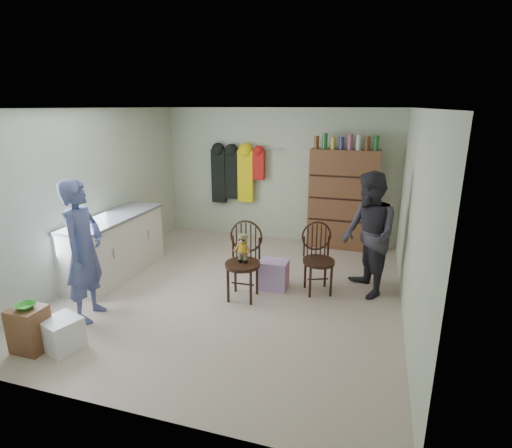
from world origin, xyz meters
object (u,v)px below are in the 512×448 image
(chair_front, at_px, (244,255))
(counter, at_px, (115,246))
(chair_far, at_px, (318,255))
(dresser, at_px, (343,199))

(chair_front, bearing_deg, counter, 173.89)
(counter, xyz_separation_m, chair_front, (2.13, -0.14, 0.13))
(chair_far, bearing_deg, counter, 163.39)
(chair_front, relative_size, chair_far, 1.07)
(counter, height_order, chair_far, chair_far)
(chair_front, xyz_separation_m, chair_far, (0.93, 0.48, -0.07))
(counter, relative_size, chair_front, 1.76)
(counter, relative_size, chair_far, 1.88)
(chair_front, distance_m, dresser, 2.68)
(dresser, bearing_deg, chair_front, -113.67)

